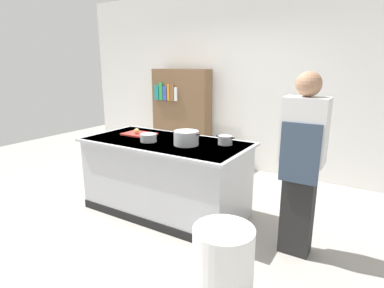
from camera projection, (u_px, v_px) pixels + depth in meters
ground_plane at (167, 211)px, 3.90m from camera, size 10.00×10.00×0.00m
back_wall at (238, 81)px, 5.27m from camera, size 6.40×0.12×3.00m
counter_island at (166, 176)px, 3.79m from camera, size 1.98×0.98×0.90m
cutting_board at (139, 134)px, 3.99m from camera, size 0.40×0.28×0.02m
onion at (137, 131)px, 3.94m from camera, size 0.07×0.07×0.07m
stock_pot at (186, 138)px, 3.47m from camera, size 0.34×0.28×0.16m
sauce_pan at (225, 140)px, 3.50m from camera, size 0.23×0.16×0.10m
mixing_bowl at (148, 138)px, 3.63m from camera, size 0.19×0.19×0.09m
trash_bin at (223, 266)px, 2.34m from camera, size 0.46×0.46×0.62m
person_chef at (302, 162)px, 2.83m from camera, size 0.38×0.25×1.72m
bookshelf at (181, 117)px, 5.66m from camera, size 1.10×0.31×1.70m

